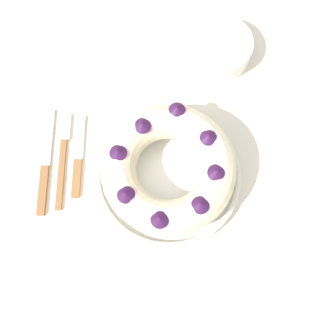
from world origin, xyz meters
The scene contains 8 objects.
ground_plane centered at (0.00, 0.00, 0.00)m, with size 8.00×8.00×0.00m, color gray.
dining_table centered at (0.00, 0.00, 0.65)m, with size 1.52×0.99×0.73m.
serving_dish centered at (-0.02, 0.03, 0.75)m, with size 0.29×0.29×0.03m.
bundt_cake centered at (-0.02, 0.03, 0.79)m, with size 0.26×0.26×0.08m.
fork centered at (-0.23, 0.08, 0.74)m, with size 0.02×0.20×0.01m.
serving_knife centered at (-0.27, 0.05, 0.74)m, with size 0.02×0.22×0.01m.
cake_knife centered at (-0.20, 0.06, 0.74)m, with size 0.02×0.18×0.01m.
side_bowl centered at (0.09, 0.31, 0.76)m, with size 0.14×0.14×0.05m, color white.
Camera 1 is at (-0.02, -0.19, 1.49)m, focal length 42.00 mm.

